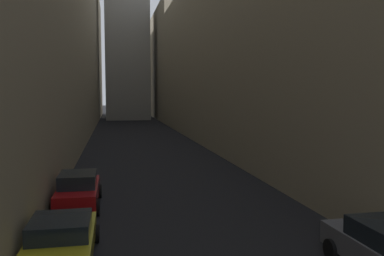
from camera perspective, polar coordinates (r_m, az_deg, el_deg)
name	(u,v)px	position (r m, az deg, el deg)	size (l,w,h in m)	color
ground_plane	(138,136)	(47.85, -7.65, -1.16)	(264.00, 264.00, 0.00)	black
building_block_left	(24,24)	(51.12, -22.74, 13.51)	(14.39, 108.00, 26.00)	gray
building_block_right	(242,49)	(52.39, 7.07, 11.06)	(15.67, 108.00, 21.34)	gray
parked_car_left_second	(61,240)	(12.83, -18.08, -14.83)	(2.06, 4.31, 1.37)	#A59919
parked_car_left_third	(78,190)	(18.46, -15.85, -8.43)	(1.90, 4.31, 1.55)	maroon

